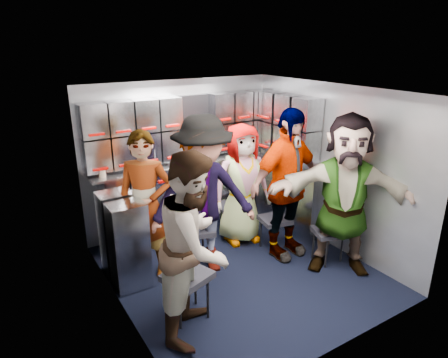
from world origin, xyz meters
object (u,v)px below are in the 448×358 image
jump_seat_near_left (187,279)px  attendant_arc_e (345,195)px  jump_seat_mid_left (197,232)px  jump_seat_mid_right (275,221)px  jump_seat_center (234,208)px  attendant_arc_a (195,245)px  jump_seat_near_right (329,233)px  attendant_standing (145,206)px  attendant_arc_d (286,185)px  attendant_arc_b (203,197)px  attendant_arc_c (242,184)px

jump_seat_near_left → attendant_arc_e: bearing=-4.3°
jump_seat_mid_left → jump_seat_mid_right: (1.03, -0.21, -0.04)m
jump_seat_center → attendant_arc_a: attendant_arc_a is taller
jump_seat_near_right → attendant_arc_a: (-1.94, -0.22, 0.50)m
jump_seat_center → attendant_standing: (-1.37, -0.29, 0.45)m
attendant_standing → attendant_arc_d: bearing=17.3°
attendant_arc_a → attendant_arc_e: size_ratio=0.93×
jump_seat_mid_right → attendant_arc_b: 1.16m
attendant_arc_a → attendant_arc_c: size_ratio=1.09×
jump_seat_near_right → attendant_standing: bearing=154.9°
attendant_arc_a → attendant_arc_e: attendant_arc_e is taller
jump_seat_center → jump_seat_near_right: 1.34m
jump_seat_near_right → jump_seat_mid_left: bearing=149.7°
attendant_standing → attendant_arc_c: attendant_standing is taller
jump_seat_near_right → attendant_arc_c: size_ratio=0.28×
jump_seat_near_right → attendant_arc_c: attendant_arc_c is taller
jump_seat_near_right → attendant_arc_d: bearing=130.3°
jump_seat_mid_right → attendant_arc_e: attendant_arc_e is taller
jump_seat_near_left → attendant_standing: attendant_standing is taller
jump_seat_mid_right → attendant_arc_d: (-0.00, -0.18, 0.55)m
jump_seat_center → attendant_arc_e: (0.59, -1.39, 0.54)m
attendant_standing → attendant_arc_d: 1.69m
jump_seat_center → attendant_arc_c: size_ratio=0.30×
jump_seat_center → jump_seat_mid_left: bearing=-153.2°
attendant_arc_b → jump_seat_near_right: bearing=-9.6°
jump_seat_mid_right → attendant_standing: (-1.61, 0.32, 0.47)m
jump_seat_mid_left → attendant_arc_c: 0.91m
jump_seat_center → attendant_standing: 1.48m
jump_seat_mid_left → attendant_arc_b: bearing=-90.0°
jump_seat_mid_right → attendant_arc_a: bearing=-152.8°
jump_seat_center → attendant_arc_b: size_ratio=0.26×
jump_seat_mid_right → jump_seat_near_right: 0.69m
attendant_arc_e → jump_seat_near_right: bearing=131.5°
jump_seat_near_left → attendant_standing: bearing=91.5°
attendant_standing → attendant_arc_b: size_ratio=0.91×
jump_seat_mid_left → attendant_arc_c: attendant_arc_c is taller
jump_seat_mid_left → attendant_arc_e: 1.77m
jump_seat_mid_left → attendant_arc_a: (-0.55, -1.02, 0.45)m
jump_seat_mid_right → attendant_arc_a: 1.84m
jump_seat_center → attendant_arc_b: bearing=-143.8°
jump_seat_near_left → attendant_arc_d: 1.72m
jump_seat_mid_right → jump_seat_near_left: bearing=-158.2°
jump_seat_mid_right → attendant_standing: size_ratio=0.26×
jump_seat_near_left → attendant_standing: size_ratio=0.30×
jump_seat_mid_right → attendant_arc_b: (-1.03, 0.03, 0.55)m
jump_seat_near_left → attendant_arc_b: attendant_arc_b is taller
jump_seat_near_left → attendant_arc_e: size_ratio=0.27×
attendant_arc_c → attendant_arc_d: 0.67m
jump_seat_center → attendant_arc_a: size_ratio=0.28×
attendant_arc_e → attendant_arc_a: bearing=-137.4°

